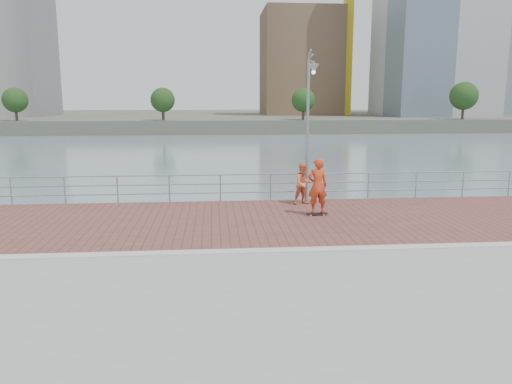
{
  "coord_description": "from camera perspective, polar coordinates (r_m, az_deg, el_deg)",
  "views": [
    {
      "loc": [
        -1.29,
        -13.01,
        4.09
      ],
      "look_at": [
        0.0,
        2.0,
        1.3
      ],
      "focal_mm": 35.0,
      "sensor_mm": 36.0,
      "label": 1
    }
  ],
  "objects": [
    {
      "name": "water",
      "position": [
        14.42,
        0.7,
        -14.49
      ],
      "size": [
        400.0,
        400.0,
        0.0
      ],
      "primitive_type": "plane",
      "color": "slate",
      "rests_on": "ground"
    },
    {
      "name": "skateboard",
      "position": [
        17.98,
        6.98,
        -2.45
      ],
      "size": [
        0.76,
        0.23,
        0.09
      ],
      "rotation": [
        0.0,
        0.0,
        0.05
      ],
      "color": "black",
      "rests_on": "brick_lane"
    },
    {
      "name": "curb",
      "position": [
        13.69,
        0.72,
        -6.76
      ],
      "size": [
        40.0,
        0.4,
        0.06
      ],
      "primitive_type": "cube",
      "color": "#B7B5AD",
      "rests_on": "seawall"
    },
    {
      "name": "bystander",
      "position": [
        19.7,
        5.45,
        0.94
      ],
      "size": [
        0.94,
        0.83,
        1.64
      ],
      "primitive_type": "imported",
      "rotation": [
        0.0,
        0.0,
        0.3
      ],
      "color": "#EC6F45",
      "rests_on": "brick_lane"
    },
    {
      "name": "brick_lane",
      "position": [
        17.15,
        -0.46,
        -3.27
      ],
      "size": [
        40.0,
        6.8,
        0.02
      ],
      "primitive_type": "cube",
      "color": "brown",
      "rests_on": "seawall"
    },
    {
      "name": "skyline",
      "position": [
        122.75,
        10.52,
        18.87
      ],
      "size": [
        233.0,
        41.0,
        56.3
      ],
      "color": "#ADA38E",
      "rests_on": "far_shore"
    },
    {
      "name": "skateboarder",
      "position": [
        17.78,
        7.05,
        0.7
      ],
      "size": [
        0.74,
        0.51,
        1.97
      ],
      "primitive_type": "imported",
      "rotation": [
        0.0,
        0.0,
        3.19
      ],
      "color": "red",
      "rests_on": "skateboard"
    },
    {
      "name": "street_lamp",
      "position": [
        19.45,
        6.21,
        10.29
      ],
      "size": [
        0.41,
        1.21,
        5.69
      ],
      "color": "gray",
      "rests_on": "brick_lane"
    },
    {
      "name": "guardrail",
      "position": [
        20.34,
        -1.21,
        0.87
      ],
      "size": [
        39.06,
        0.06,
        1.13
      ],
      "color": "#8C9EA8",
      "rests_on": "brick_lane"
    },
    {
      "name": "shoreline_trees",
      "position": [
        94.27,
        12.57,
        10.33
      ],
      "size": [
        169.29,
        5.14,
        6.86
      ],
      "color": "#473323",
      "rests_on": "far_shore"
    },
    {
      "name": "far_shore",
      "position": [
        135.6,
        -4.42,
        8.43
      ],
      "size": [
        320.0,
        95.0,
        2.5
      ],
      "primitive_type": "cube",
      "color": "#4C5142",
      "rests_on": "ground"
    }
  ]
}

